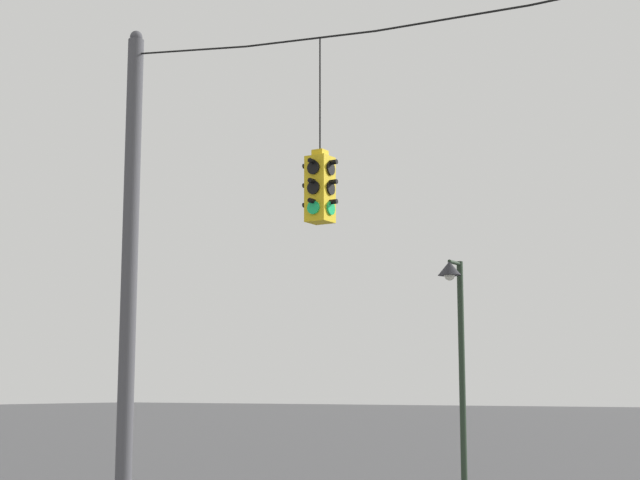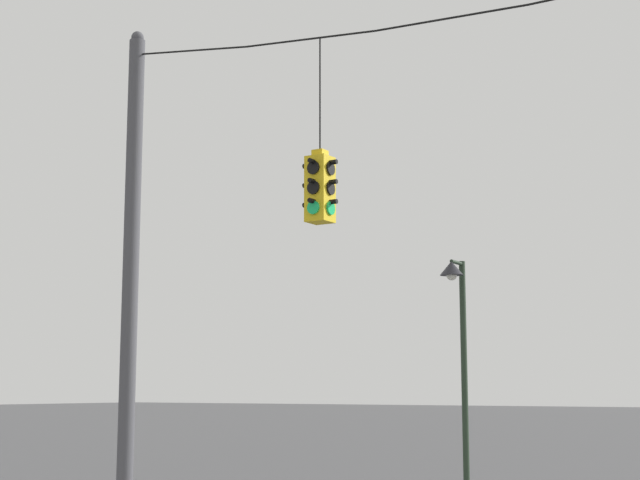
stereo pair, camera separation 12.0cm
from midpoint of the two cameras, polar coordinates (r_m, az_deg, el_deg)
The scene contains 3 objects.
utility_pole_left at distance 16.48m, azimuth -11.23°, elevation -1.49°, with size 0.27×0.27×8.09m.
traffic_light_near_left_pole at distance 14.41m, azimuth -0.24°, elevation 3.06°, with size 0.58×0.58×2.81m.
street_lamp at distance 18.78m, azimuth 7.74°, elevation -4.88°, with size 0.44×0.77×4.46m.
Camera 1 is at (2.95, -11.70, 2.03)m, focal length 55.00 mm.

